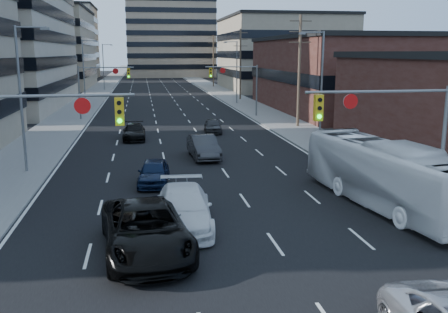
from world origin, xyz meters
TOP-DOWN VIEW (x-y plane):
  - road_surface at (0.00, 130.00)m, footprint 18.00×300.00m
  - sidewalk_left at (-11.50, 130.00)m, footprint 5.00×300.00m
  - sidewalk_right at (11.50, 130.00)m, footprint 5.00×300.00m
  - office_left_far at (-24.00, 100.00)m, footprint 20.00×30.00m
  - storefront_right_mid at (24.00, 50.00)m, footprint 20.00×30.00m
  - office_right_far at (25.00, 88.00)m, footprint 22.00×28.00m
  - bg_block_left at (-28.00, 140.00)m, footprint 24.00×24.00m
  - bg_block_right at (32.00, 130.00)m, footprint 22.00×22.00m
  - signal_near_left at (-7.45, 8.00)m, footprint 6.59×0.33m
  - signal_near_right at (7.45, 8.00)m, footprint 6.59×0.33m
  - signal_far_left at (-7.68, 45.00)m, footprint 6.09×0.33m
  - signal_far_right at (7.68, 45.00)m, footprint 6.09×0.33m
  - utility_pole_block at (12.20, 36.00)m, footprint 2.20×0.28m
  - utility_pole_midblock at (12.20, 66.00)m, footprint 2.20×0.28m
  - utility_pole_distant at (12.20, 96.00)m, footprint 2.20×0.28m
  - streetlight_left_near at (-10.34, 20.00)m, footprint 2.03×0.22m
  - streetlight_left_mid at (-10.34, 55.00)m, footprint 2.03×0.22m
  - streetlight_left_far at (-10.34, 90.00)m, footprint 2.03×0.22m
  - streetlight_right_near at (10.34, 25.00)m, footprint 2.03×0.22m
  - streetlight_right_far at (10.34, 60.00)m, footprint 2.03×0.22m
  - black_pickup at (-3.24, 5.98)m, footprint 3.76×6.97m
  - white_van at (-1.60, 8.59)m, footprint 2.67×5.95m
  - transit_bus at (8.40, 10.03)m, footprint 4.17×11.85m
  - sedan_blue at (-2.69, 16.00)m, footprint 2.08×4.34m
  - sedan_grey_center at (1.01, 22.76)m, footprint 2.03×5.03m
  - sedan_black_far at (-3.98, 31.40)m, footprint 1.92×4.71m
  - sedan_grey_right at (3.28, 34.02)m, footprint 1.94×4.07m

SIDE VIEW (x-z plane):
  - road_surface at x=0.00m, z-range 0.00..0.02m
  - sidewalk_left at x=-11.50m, z-range 0.00..0.15m
  - sidewalk_right at x=11.50m, z-range 0.00..0.15m
  - sedan_grey_right at x=3.28m, z-range 0.00..1.34m
  - sedan_black_far at x=-3.98m, z-range 0.00..1.37m
  - sedan_blue at x=-2.69m, z-range 0.00..1.43m
  - sedan_grey_center at x=1.01m, z-range 0.00..1.62m
  - white_van at x=-1.60m, z-range 0.00..1.70m
  - black_pickup at x=-3.24m, z-range 0.00..1.86m
  - transit_bus at x=8.40m, z-range 0.00..3.23m
  - signal_far_left at x=-7.68m, z-range 1.30..7.30m
  - signal_far_right at x=7.68m, z-range 1.30..7.30m
  - signal_near_left at x=-7.45m, z-range 1.33..7.33m
  - signal_near_right at x=7.45m, z-range 1.33..7.33m
  - storefront_right_mid at x=24.00m, z-range 0.00..9.00m
  - streetlight_left_near at x=-10.34m, z-range 0.55..9.55m
  - streetlight_left_mid at x=-10.34m, z-range 0.55..9.55m
  - streetlight_left_far at x=-10.34m, z-range 0.55..9.55m
  - streetlight_right_near at x=10.34m, z-range 0.55..9.55m
  - streetlight_right_far at x=10.34m, z-range 0.55..9.55m
  - utility_pole_block at x=12.20m, z-range 0.28..11.28m
  - utility_pole_midblock at x=12.20m, z-range 0.28..11.28m
  - utility_pole_distant at x=12.20m, z-range 0.28..11.28m
  - bg_block_right at x=32.00m, z-range 0.00..12.00m
  - office_right_far at x=25.00m, z-range 0.00..14.00m
  - office_left_far at x=-24.00m, z-range 0.00..16.00m
  - bg_block_left at x=-28.00m, z-range 0.00..20.00m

